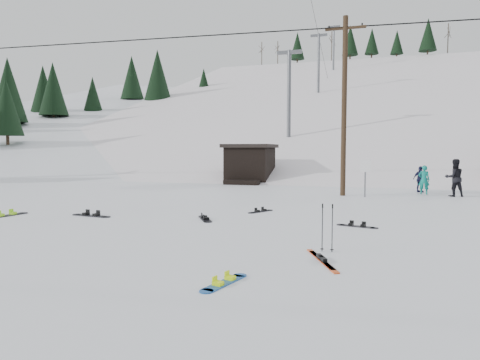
% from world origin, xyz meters
% --- Properties ---
extents(ground, '(200.00, 200.00, 0.00)m').
position_xyz_m(ground, '(0.00, 0.00, 0.00)').
color(ground, white).
rests_on(ground, ground).
extents(ski_slope, '(60.00, 85.24, 65.97)m').
position_xyz_m(ski_slope, '(0.00, 55.00, -12.00)').
color(ski_slope, white).
rests_on(ski_slope, ground).
extents(ridge_left, '(47.54, 95.03, 58.38)m').
position_xyz_m(ridge_left, '(-36.00, 48.00, -11.00)').
color(ridge_left, white).
rests_on(ridge_left, ground).
extents(treeline_left, '(20.00, 64.00, 10.00)m').
position_xyz_m(treeline_left, '(-34.00, 40.00, 0.00)').
color(treeline_left, black).
rests_on(treeline_left, ground).
extents(treeline_crest, '(50.00, 6.00, 10.00)m').
position_xyz_m(treeline_crest, '(0.00, 86.00, 0.00)').
color(treeline_crest, black).
rests_on(treeline_crest, ski_slope).
extents(utility_pole, '(2.00, 0.26, 9.00)m').
position_xyz_m(utility_pole, '(2.00, 14.00, 4.68)').
color(utility_pole, '#3A2819').
rests_on(utility_pole, ground).
extents(trail_sign, '(0.50, 0.09, 1.85)m').
position_xyz_m(trail_sign, '(3.10, 13.58, 1.27)').
color(trail_sign, '#595B60').
rests_on(trail_sign, ground).
extents(lift_hut, '(3.40, 4.10, 2.75)m').
position_xyz_m(lift_hut, '(-5.00, 20.94, 1.36)').
color(lift_hut, black).
rests_on(lift_hut, ground).
extents(lift_tower_near, '(2.20, 0.36, 8.00)m').
position_xyz_m(lift_tower_near, '(-4.00, 30.00, 7.86)').
color(lift_tower_near, '#595B60').
rests_on(lift_tower_near, ski_slope).
extents(lift_tower_mid, '(2.20, 0.36, 8.00)m').
position_xyz_m(lift_tower_mid, '(-4.00, 50.00, 14.36)').
color(lift_tower_mid, '#595B60').
rests_on(lift_tower_mid, ski_slope).
extents(lift_tower_far, '(2.20, 0.36, 8.00)m').
position_xyz_m(lift_tower_far, '(-4.00, 70.00, 20.86)').
color(lift_tower_far, '#595B60').
rests_on(lift_tower_far, ski_slope).
extents(hero_snowboard, '(0.50, 1.25, 0.09)m').
position_xyz_m(hero_snowboard, '(1.12, -1.49, 0.02)').
color(hero_snowboard, '#1955A6').
rests_on(hero_snowboard, ground).
extents(hero_skis, '(0.89, 1.82, 0.10)m').
position_xyz_m(hero_skis, '(2.56, 0.57, 0.03)').
color(hero_skis, '#B93C13').
rests_on(hero_skis, ground).
extents(ski_poles, '(0.30, 0.08, 1.10)m').
position_xyz_m(ski_poles, '(2.57, 1.44, 0.56)').
color(ski_poles, black).
rests_on(ski_poles, ground).
extents(board_scatter_a, '(1.64, 0.47, 0.12)m').
position_xyz_m(board_scatter_a, '(-5.94, 4.27, 0.03)').
color(board_scatter_a, black).
rests_on(board_scatter_a, ground).
extents(board_scatter_b, '(0.89, 1.28, 0.10)m').
position_xyz_m(board_scatter_b, '(-1.84, 4.84, 0.03)').
color(board_scatter_b, black).
rests_on(board_scatter_b, ground).
extents(board_scatter_c, '(0.46, 1.64, 0.12)m').
position_xyz_m(board_scatter_c, '(-8.79, 3.39, 0.03)').
color(board_scatter_c, black).
rests_on(board_scatter_c, ground).
extents(board_scatter_d, '(1.24, 0.52, 0.09)m').
position_xyz_m(board_scatter_d, '(3.09, 4.97, 0.02)').
color(board_scatter_d, black).
rests_on(board_scatter_d, ground).
extents(board_scatter_f, '(0.73, 1.16, 0.09)m').
position_xyz_m(board_scatter_f, '(-0.51, 7.11, 0.02)').
color(board_scatter_f, black).
rests_on(board_scatter_f, ground).
extents(skier_teal, '(0.59, 0.42, 1.53)m').
position_xyz_m(skier_teal, '(6.02, 15.91, 0.76)').
color(skier_teal, '#0B7669').
rests_on(skier_teal, ground).
extents(skier_dark, '(1.06, 0.92, 1.88)m').
position_xyz_m(skier_dark, '(7.35, 15.21, 0.94)').
color(skier_dark, black).
rests_on(skier_dark, ground).
extents(skier_navy, '(0.89, 0.79, 1.44)m').
position_xyz_m(skier_navy, '(5.94, 16.99, 0.72)').
color(skier_navy, '#181B3C').
rests_on(skier_navy, ground).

